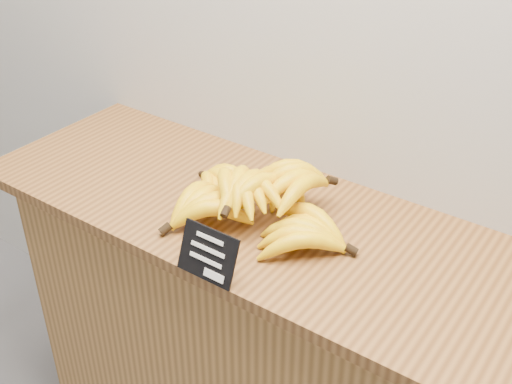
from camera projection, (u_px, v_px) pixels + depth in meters
name	position (u px, v px, depth m)	size (l,w,h in m)	color
counter	(266.00, 359.00, 1.77)	(1.26, 0.50, 0.90)	#A16E34
counter_top	(268.00, 220.00, 1.52)	(1.52, 0.54, 0.03)	brown
chalkboard_sign	(208.00, 254.00, 1.30)	(0.14, 0.01, 0.11)	black
banana_pile	(257.00, 198.00, 1.48)	(0.49, 0.39, 0.12)	yellow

